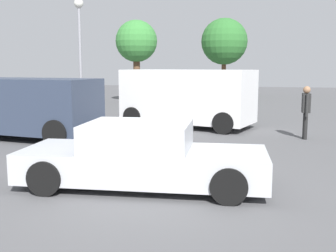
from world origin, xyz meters
The scene contains 9 objects.
ground_plane centered at (0.00, 0.00, 0.00)m, with size 80.00×80.00×0.00m, color #515154.
sedan_foreground centered at (-0.29, 0.00, 0.58)m, with size 4.81×2.18×1.25m.
dog centered at (-1.56, 3.31, 0.30)m, with size 0.63×0.48×0.47m.
van_white centered at (-0.94, 7.98, 1.18)m, with size 5.27×3.27×2.18m.
suv_dark centered at (-5.43, 4.21, 1.06)m, with size 4.79×2.50×1.93m.
pedestrian centered at (3.23, 6.22, 1.01)m, with size 0.25×0.57×1.69m.
light_post_near centered at (-6.74, 10.90, 3.78)m, with size 0.44×0.44×5.45m.
tree_back_left centered at (-1.24, 23.84, 4.11)m, with size 3.44×3.44×5.86m.
tree_back_right centered at (-6.10, 17.64, 3.81)m, with size 2.62×2.62×5.19m.
Camera 1 is at (2.02, -7.38, 2.32)m, focal length 43.80 mm.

